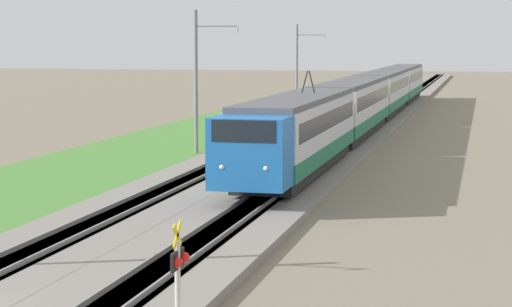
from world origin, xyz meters
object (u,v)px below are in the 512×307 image
(passenger_train, at_px, (370,97))
(crossing_signal_far, at_px, (178,285))
(catenary_mast_mid, at_px, (197,81))
(catenary_mast_far, at_px, (297,69))

(passenger_train, height_order, crossing_signal_far, passenger_train)
(crossing_signal_far, distance_m, catenary_mast_mid, 37.77)
(passenger_train, height_order, catenary_mast_mid, catenary_mast_mid)
(crossing_signal_far, relative_size, catenary_mast_mid, 0.37)
(passenger_train, relative_size, catenary_mast_mid, 9.67)
(passenger_train, relative_size, catenary_mast_far, 10.03)
(crossing_signal_far, bearing_deg, catenary_mast_mid, 105.80)
(passenger_train, bearing_deg, crossing_signal_far, 2.89)
(crossing_signal_far, xyz_separation_m, catenary_mast_mid, (36.27, 10.26, 2.38))
(crossing_signal_far, bearing_deg, passenger_train, 92.89)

